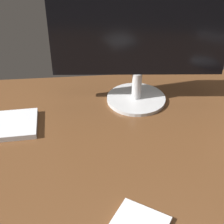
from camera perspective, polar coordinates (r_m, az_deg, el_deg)
name	(u,v)px	position (r cm, az deg, el deg)	size (l,w,h in cm)	color
desk	(103,151)	(93.41, -1.53, -6.68)	(140.00, 84.00, 2.00)	brown
monitor	(139,40)	(102.83, 4.61, 12.07)	(53.38, 19.54, 39.01)	silver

